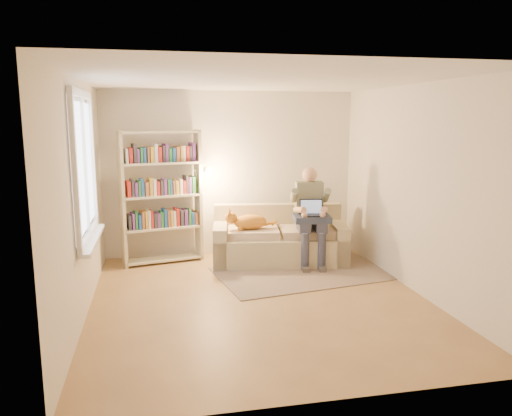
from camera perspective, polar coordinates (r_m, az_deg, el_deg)
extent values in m
plane|color=olive|center=(6.15, 0.46, -10.50)|extent=(4.50, 4.50, 0.00)
cube|color=white|center=(5.77, 0.50, 14.44)|extent=(4.00, 4.50, 0.02)
cube|color=silver|center=(5.75, -19.42, 0.87)|extent=(0.02, 4.50, 2.60)
cube|color=silver|center=(6.53, 17.91, 2.02)|extent=(0.02, 4.50, 2.60)
cube|color=silver|center=(8.01, -2.90, 3.93)|extent=(4.00, 0.02, 2.60)
cube|color=silver|center=(3.69, 7.82, -3.59)|extent=(4.00, 0.02, 2.60)
plane|color=white|center=(5.90, -19.07, 4.55)|extent=(0.00, 1.50, 1.50)
cube|color=white|center=(5.88, -19.43, 12.23)|extent=(0.05, 1.50, 0.08)
cube|color=white|center=(6.02, -18.54, -2.94)|extent=(0.05, 1.50, 0.08)
cube|color=white|center=(5.90, -18.98, 4.55)|extent=(0.04, 0.05, 1.50)
cube|color=white|center=(6.03, -18.14, -3.40)|extent=(0.12, 1.52, 0.04)
cube|color=tan|center=(7.66, 2.67, -4.67)|extent=(2.11, 1.19, 0.42)
cube|color=tan|center=(7.90, 2.45, -1.05)|extent=(2.00, 0.50, 0.43)
cube|color=tan|center=(7.60, -4.09, -4.10)|extent=(0.33, 0.92, 0.60)
cube|color=tan|center=(7.78, 9.30, -3.88)|extent=(0.33, 0.92, 0.60)
cube|color=beige|center=(7.52, -0.68, -2.83)|extent=(0.93, 0.72, 0.12)
cube|color=beige|center=(7.60, 6.10, -2.74)|extent=(0.93, 0.72, 0.12)
cube|color=gray|center=(7.59, 6.08, 0.95)|extent=(0.43, 0.28, 0.55)
sphere|color=tan|center=(7.52, 6.16, 3.81)|extent=(0.22, 0.22, 0.22)
cube|color=#373B4D|center=(7.38, 5.42, -1.93)|extent=(0.23, 0.47, 0.17)
cube|color=#373B4D|center=(7.42, 7.27, -1.90)|extent=(0.23, 0.47, 0.17)
cylinder|color=#373B4D|center=(7.25, 5.63, -5.00)|extent=(0.12, 0.12, 0.56)
cylinder|color=#373B4D|center=(7.29, 7.52, -4.95)|extent=(0.12, 0.12, 0.56)
ellipsoid|color=orange|center=(7.45, -0.68, -1.61)|extent=(0.53, 0.33, 0.22)
sphere|color=orange|center=(7.39, -2.87, -1.12)|extent=(0.18, 0.18, 0.18)
cylinder|color=orange|center=(7.53, 1.31, -1.83)|extent=(0.25, 0.08, 0.07)
cube|color=#283247|center=(7.36, 6.41, -1.18)|extent=(0.58, 0.50, 0.09)
cube|color=black|center=(7.31, 6.47, -0.82)|extent=(0.37, 0.28, 0.02)
cube|color=black|center=(7.40, 6.34, 0.16)|extent=(0.35, 0.12, 0.22)
plane|color=#8CA5CC|center=(7.40, 6.34, 0.16)|extent=(0.32, 0.12, 0.30)
cube|color=beige|center=(7.51, -15.05, 0.90)|extent=(0.10, 0.31, 2.01)
cube|color=beige|center=(7.76, -6.61, 1.47)|extent=(0.10, 0.31, 2.01)
cube|color=beige|center=(7.82, -10.53, -5.70)|extent=(1.23, 0.54, 0.03)
cube|color=beige|center=(7.70, -10.65, -2.20)|extent=(1.23, 0.54, 0.03)
cube|color=beige|center=(7.61, -10.77, 1.40)|extent=(1.23, 0.54, 0.03)
cube|color=beige|center=(7.55, -10.89, 5.06)|extent=(1.23, 0.54, 0.03)
cube|color=beige|center=(7.53, -11.01, 8.52)|extent=(1.23, 0.54, 0.03)
cube|color=#267233|center=(7.67, -10.68, -1.21)|extent=(1.05, 0.45, 0.24)
cube|color=#1E4C8C|center=(7.59, -10.80, 2.41)|extent=(1.05, 0.45, 0.24)
cube|color=#995933|center=(7.54, -10.93, 6.09)|extent=(1.05, 0.45, 0.24)
cylinder|color=white|center=(7.73, -7.24, 1.91)|extent=(0.11, 0.11, 0.04)
cone|color=white|center=(7.61, -5.76, 4.12)|extent=(0.16, 0.18, 0.17)
cube|color=gray|center=(7.19, 5.60, -7.40)|extent=(2.64, 1.82, 0.01)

